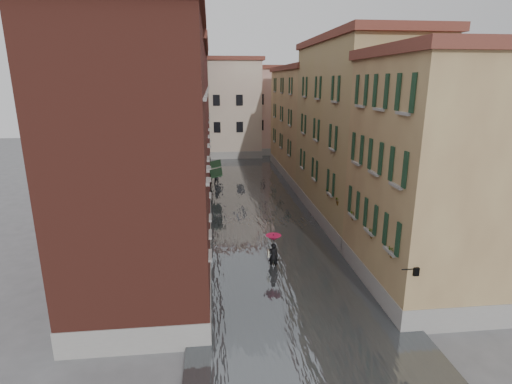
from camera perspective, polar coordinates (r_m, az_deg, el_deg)
ground at (r=22.79m, az=3.85°, el=-11.71°), size 120.00×120.00×0.00m
floodwater at (r=34.70m, az=0.12°, el=-1.74°), size 10.00×60.00×0.20m
building_left_near at (r=18.63m, az=-16.35°, el=2.74°), size 6.00×8.00×13.00m
building_left_mid at (r=29.40m, az=-12.76°, el=7.02°), size 6.00×14.00×12.50m
building_left_far at (r=44.17m, az=-10.75°, el=10.87°), size 6.00×16.00×14.00m
building_right_near at (r=21.39m, az=23.94°, el=1.56°), size 6.00×8.00×11.50m
building_right_mid at (r=31.08m, az=14.04°, el=7.86°), size 6.00×14.00×13.00m
building_right_far at (r=45.44m, az=7.47°, el=9.55°), size 6.00×16.00×11.50m
building_end_cream at (r=58.05m, az=-5.70°, el=11.64°), size 12.00×9.00×13.00m
building_end_pink at (r=60.85m, az=2.96°, el=11.40°), size 10.00×9.00×12.00m
awning_near at (r=35.71m, az=-5.79°, el=2.63°), size 1.09×3.25×2.80m
awning_far at (r=39.58m, az=-5.86°, el=3.91°), size 1.09×3.24×2.80m
wall_lantern at (r=17.71m, az=21.79°, el=-10.44°), size 0.71×0.22×0.35m
window_planters at (r=22.95m, az=13.98°, el=-2.47°), size 0.59×10.78×0.84m
pedestrian_main at (r=22.90m, az=2.48°, el=-8.11°), size 0.91×0.91×2.06m
pedestrian_far at (r=41.02m, az=-5.55°, el=2.03°), size 0.97×0.83×1.73m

